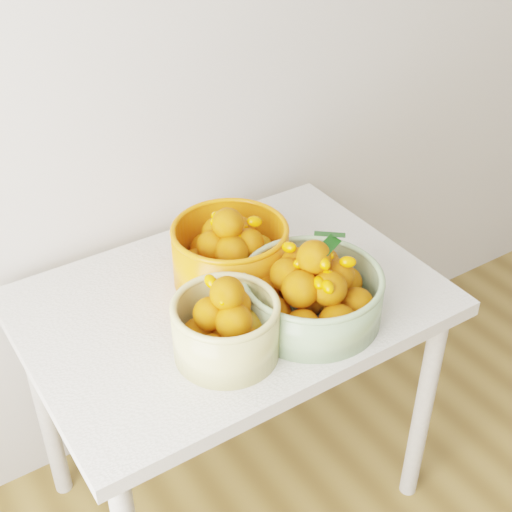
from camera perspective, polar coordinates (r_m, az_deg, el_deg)
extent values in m
cube|color=silver|center=(1.77, -2.03, -3.78)|extent=(1.00, 0.70, 0.04)
cylinder|color=silver|center=(2.07, 13.22, -11.81)|extent=(0.05, 0.05, 0.71)
cylinder|color=silver|center=(2.11, -16.56, -11.49)|extent=(0.05, 0.05, 0.71)
cylinder|color=silver|center=(2.38, 3.58, -3.45)|extent=(0.05, 0.05, 0.71)
cylinder|color=#D0C279|center=(1.56, -2.42, -5.93)|extent=(0.29, 0.29, 0.13)
torus|color=#D0C279|center=(1.52, -2.48, -4.04)|extent=(0.29, 0.29, 0.02)
sphere|color=#D1660C|center=(1.59, -0.50, -5.58)|extent=(0.08, 0.08, 0.08)
sphere|color=#D1660C|center=(1.61, -3.01, -4.95)|extent=(0.08, 0.08, 0.08)
sphere|color=#F76400|center=(1.57, -4.61, -6.29)|extent=(0.08, 0.08, 0.08)
sphere|color=#F76400|center=(1.53, -3.38, -7.67)|extent=(0.08, 0.08, 0.08)
sphere|color=#F76400|center=(1.54, -0.73, -7.26)|extent=(0.08, 0.08, 0.08)
sphere|color=#F76400|center=(1.57, -2.41, -6.30)|extent=(0.08, 0.08, 0.08)
sphere|color=#F76400|center=(1.55, -1.79, -3.92)|extent=(0.08, 0.08, 0.08)
sphere|color=#F76400|center=(1.53, -3.71, -4.63)|extent=(0.07, 0.07, 0.07)
sphere|color=#F76400|center=(1.51, -1.79, -5.25)|extent=(0.08, 0.08, 0.08)
sphere|color=#F76400|center=(1.50, -2.31, -3.02)|extent=(0.08, 0.08, 0.08)
ellipsoid|color=orange|center=(1.53, -3.63, -2.05)|extent=(0.03, 0.05, 0.04)
ellipsoid|color=orange|center=(1.52, -2.86, -3.37)|extent=(0.03, 0.04, 0.03)
ellipsoid|color=orange|center=(1.49, -2.48, -3.19)|extent=(0.04, 0.05, 0.04)
ellipsoid|color=orange|center=(1.51, -2.26, -3.31)|extent=(0.05, 0.03, 0.04)
ellipsoid|color=orange|center=(1.52, -2.80, -3.09)|extent=(0.03, 0.04, 0.03)
ellipsoid|color=orange|center=(1.48, -2.61, -3.40)|extent=(0.05, 0.05, 0.03)
cylinder|color=#8DAD7D|center=(1.67, 4.46, -3.28)|extent=(0.37, 0.37, 0.12)
torus|color=#8DAD7D|center=(1.63, 4.55, -1.69)|extent=(0.38, 0.38, 0.02)
sphere|color=#F76400|center=(1.72, 7.23, -2.10)|extent=(0.08, 0.08, 0.08)
sphere|color=#F76400|center=(1.75, 5.04, -1.24)|extent=(0.08, 0.08, 0.08)
sphere|color=#F76400|center=(1.73, 2.24, -1.58)|extent=(0.09, 0.09, 0.09)
sphere|color=#F76400|center=(1.68, 0.88, -2.90)|extent=(0.08, 0.08, 0.08)
sphere|color=#F76400|center=(1.62, 1.45, -4.64)|extent=(0.08, 0.08, 0.08)
sphere|color=#F76400|center=(1.59, 3.73, -5.66)|extent=(0.08, 0.08, 0.08)
sphere|color=#F76400|center=(1.60, 6.56, -5.38)|extent=(0.09, 0.09, 0.09)
sphere|color=#F76400|center=(1.66, 8.05, -3.86)|extent=(0.08, 0.08, 0.08)
sphere|color=#F76400|center=(1.67, 4.45, -3.35)|extent=(0.08, 0.08, 0.08)
sphere|color=#F76400|center=(1.67, 5.40, -0.52)|extent=(0.08, 0.08, 0.08)
sphere|color=#F76400|center=(1.66, 3.27, -0.60)|extent=(0.08, 0.08, 0.08)
sphere|color=#F76400|center=(1.63, 2.51, -1.52)|extent=(0.08, 0.08, 0.08)
sphere|color=#F76400|center=(1.59, 3.58, -2.65)|extent=(0.09, 0.09, 0.09)
sphere|color=#F76400|center=(1.59, 5.87, -2.59)|extent=(0.08, 0.08, 0.08)
sphere|color=#F76400|center=(1.64, 6.58, -1.50)|extent=(0.08, 0.08, 0.08)
sphere|color=#F76400|center=(1.59, 4.67, -0.10)|extent=(0.08, 0.08, 0.08)
ellipsoid|color=orange|center=(1.58, 5.88, -1.64)|extent=(0.03, 0.05, 0.04)
ellipsoid|color=orange|center=(1.60, 4.07, -0.29)|extent=(0.05, 0.05, 0.03)
ellipsoid|color=orange|center=(1.64, 4.29, -0.45)|extent=(0.04, 0.05, 0.04)
ellipsoid|color=orange|center=(1.60, 7.36, -0.47)|extent=(0.05, 0.05, 0.03)
ellipsoid|color=orange|center=(1.61, 4.62, 0.19)|extent=(0.04, 0.05, 0.04)
ellipsoid|color=orange|center=(1.63, 2.67, 0.70)|extent=(0.04, 0.05, 0.04)
ellipsoid|color=orange|center=(1.57, 5.06, -2.16)|extent=(0.04, 0.05, 0.03)
ellipsoid|color=orange|center=(1.59, 5.58, 0.03)|extent=(0.05, 0.05, 0.04)
ellipsoid|color=orange|center=(1.60, 3.66, -0.61)|extent=(0.05, 0.04, 0.04)
ellipsoid|color=orange|center=(1.57, 5.43, -0.54)|extent=(0.03, 0.04, 0.03)
ellipsoid|color=orange|center=(1.55, 5.78, -2.47)|extent=(0.04, 0.04, 0.04)
ellipsoid|color=orange|center=(1.62, 4.55, -0.17)|extent=(0.04, 0.05, 0.03)
cylinder|color=orange|center=(1.77, -2.07, 0.09)|extent=(0.36, 0.36, 0.15)
torus|color=orange|center=(1.73, -2.12, 2.12)|extent=(0.36, 0.36, 0.01)
sphere|color=#D1660C|center=(1.82, 0.22, 0.45)|extent=(0.08, 0.08, 0.08)
sphere|color=#D1660C|center=(1.85, -1.78, 1.09)|extent=(0.08, 0.08, 0.08)
sphere|color=#F76400|center=(1.83, -3.99, 0.60)|extent=(0.08, 0.08, 0.08)
sphere|color=#F76400|center=(1.78, -4.83, -0.74)|extent=(0.08, 0.08, 0.08)
sphere|color=#F76400|center=(1.72, -3.60, -1.93)|extent=(0.08, 0.08, 0.08)
sphere|color=#F76400|center=(1.72, -0.99, -2.03)|extent=(0.08, 0.08, 0.08)
sphere|color=#F76400|center=(1.76, 0.61, -1.00)|extent=(0.08, 0.08, 0.08)
sphere|color=#F76400|center=(1.78, -2.05, -0.47)|extent=(0.08, 0.08, 0.08)
sphere|color=#F76400|center=(1.78, -1.27, 1.96)|extent=(0.08, 0.08, 0.08)
sphere|color=#F76400|center=(1.78, -3.06, 1.88)|extent=(0.08, 0.08, 0.08)
sphere|color=#F76400|center=(1.73, -3.53, 0.82)|extent=(0.08, 0.08, 0.08)
sphere|color=#F76400|center=(1.71, -1.97, 0.32)|extent=(0.08, 0.08, 0.08)
sphere|color=#F76400|center=(1.73, -0.58, 1.00)|extent=(0.08, 0.08, 0.08)
sphere|color=#F76400|center=(1.71, -2.27, 2.60)|extent=(0.08, 0.08, 0.08)
ellipsoid|color=orange|center=(1.72, -1.23, 1.28)|extent=(0.04, 0.05, 0.04)
ellipsoid|color=orange|center=(1.74, -1.77, 1.99)|extent=(0.05, 0.03, 0.04)
ellipsoid|color=orange|center=(1.71, -3.07, 2.67)|extent=(0.05, 0.04, 0.04)
ellipsoid|color=orange|center=(1.74, -3.10, 3.12)|extent=(0.04, 0.04, 0.03)
ellipsoid|color=orange|center=(1.70, -2.09, 2.22)|extent=(0.05, 0.05, 0.04)
ellipsoid|color=orange|center=(1.73, -0.11, 2.78)|extent=(0.05, 0.04, 0.04)
ellipsoid|color=orange|center=(1.72, -2.31, 2.38)|extent=(0.05, 0.03, 0.04)
ellipsoid|color=orange|center=(1.74, -1.16, 2.09)|extent=(0.05, 0.03, 0.04)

